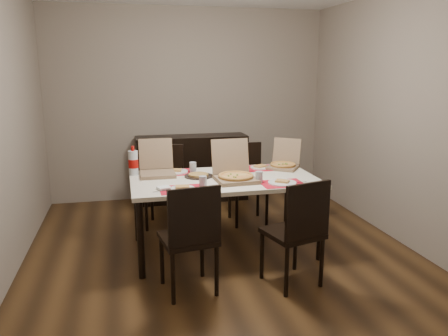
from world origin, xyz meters
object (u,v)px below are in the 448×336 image
Objects in this scene: chair_near_right at (298,229)px; pizza_box_center at (235,174)px; chair_near_left at (191,235)px; dip_bowl at (234,171)px; soda_bottle at (133,163)px; chair_far_left at (165,182)px; chair_far_right at (246,179)px; sideboard at (192,168)px; dining_table at (224,184)px.

pizza_box_center reaches higher than chair_near_right.
chair_near_left is 1.22m from dip_bowl.
chair_near_left is at bearing -70.54° from soda_bottle.
chair_far_right is (0.96, -0.09, 0.00)m from chair_far_left.
soda_bottle is (-0.82, -1.45, 0.43)m from sideboard.
dining_table is 0.94m from chair_near_left.
chair_far_left reaches higher than dining_table.
chair_near_left is (-0.46, -0.80, -0.17)m from dining_table.
chair_near_right is 2.00m from chair_far_left.
chair_near_right is 1.15m from dip_bowl.
sideboard is 1.61× the size of chair_near_right.
chair_far_right is (0.46, 0.81, -0.17)m from dining_table.
dining_table is at bearing -119.70° from chair_far_right.
chair_near_right is 0.89m from pizza_box_center.
chair_far_right reaches higher than dining_table.
chair_near_left is 1.00× the size of chair_near_right.
pizza_box_center is (-0.34, 0.76, 0.30)m from chair_near_right.
pizza_box_center reaches higher than sideboard.
sideboard is at bearing 93.53° from pizza_box_center.
chair_near_right and chair_far_left have the same top height.
chair_near_left and chair_far_left have the same top height.
soda_bottle is at bearing 109.46° from chair_near_left.
pizza_box_center is 1.04m from soda_bottle.
pizza_box_center is (0.08, -0.11, 0.12)m from dining_table.
chair_far_left is at bearing -117.75° from sideboard.
dining_table is 0.94m from soda_bottle.
soda_bottle is at bearing -159.73° from chair_far_right.
dip_bowl is at bearing -116.81° from chair_far_right.
dining_table is 13.44× the size of dip_bowl.
dining_table is at bearing 124.88° from pizza_box_center.
soda_bottle is (-0.86, 0.32, 0.19)m from dining_table.
chair_far_right is (0.92, 1.61, 0.00)m from chair_near_left.
chair_near_left is at bearing -121.37° from dip_bowl.
chair_far_right is 3.14× the size of soda_bottle.
pizza_box_center is (0.12, -1.89, 0.36)m from sideboard.
chair_near_right reaches higher than dining_table.
chair_far_right is at bearing 67.49° from pizza_box_center.
chair_far_left is at bearing 174.54° from chair_far_right.
dining_table is at bearing -61.10° from chair_far_left.
chair_far_left is (-0.50, 0.90, -0.17)m from dining_table.
chair_far_right is at bearing 88.60° from chair_near_right.
sideboard is 2.69m from chair_near_right.
dip_bowl is (0.20, -1.56, 0.32)m from sideboard.
dining_table is 1.94× the size of chair_near_right.
chair_near_right is at bearing -4.65° from chair_near_left.
sideboard is 2.62m from chair_near_left.
chair_far_left is 6.94× the size of dip_bowl.
chair_far_left is at bearing 119.61° from pizza_box_center.
sideboard is 0.83× the size of dining_table.
dining_table is at bearing -88.79° from sideboard.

